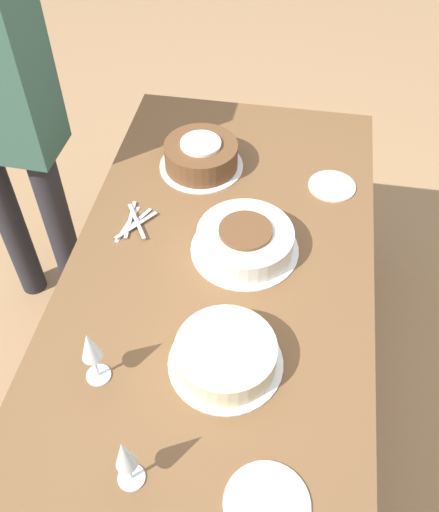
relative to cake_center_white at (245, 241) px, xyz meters
name	(u,v)px	position (x,y,z in m)	size (l,w,h in m)	color
ground_plane	(220,389)	(0.08, -0.07, -0.81)	(12.00, 12.00, 0.00)	#A87F56
dining_table	(220,287)	(0.08, -0.07, -0.14)	(1.77, 0.94, 0.76)	brown
cake_center_white	(245,241)	(0.00, 0.00, 0.00)	(0.34, 0.34, 0.09)	white
cake_front_chocolate	(201,156)	(-0.38, -0.21, 0.01)	(0.30, 0.30, 0.11)	white
cake_back_decorated	(226,355)	(0.41, 0.01, 0.00)	(0.31, 0.31, 0.08)	white
wine_glass_near	(125,456)	(0.75, -0.16, 0.09)	(0.06, 0.06, 0.19)	silver
wine_glass_far	(90,348)	(0.51, -0.32, 0.09)	(0.07, 0.07, 0.19)	silver
dessert_plate_left	(332,186)	(-0.35, 0.26, -0.04)	(0.17, 0.17, 0.01)	beige
dessert_plate_right	(267,504)	(0.76, 0.16, -0.04)	(0.20, 0.20, 0.01)	beige
fork_pile	(133,223)	(-0.05, -0.38, -0.03)	(0.19, 0.11, 0.01)	silver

